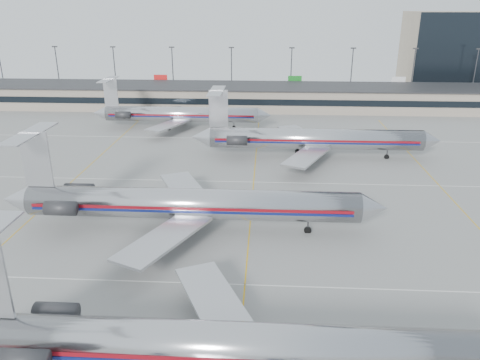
{
  "coord_description": "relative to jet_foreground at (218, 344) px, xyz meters",
  "views": [
    {
      "loc": [
        1.91,
        -31.8,
        27.68
      ],
      "look_at": [
        -1.61,
        29.0,
        4.5
      ],
      "focal_mm": 35.0,
      "sensor_mm": 36.0,
      "label": 1
    }
  ],
  "objects": [
    {
      "name": "ground",
      "position": [
        1.41,
        3.34,
        -3.48
      ],
      "size": [
        260.0,
        260.0,
        0.0
      ],
      "primitive_type": "plane",
      "color": "gray",
      "rests_on": "ground"
    },
    {
      "name": "apron_markings",
      "position": [
        1.41,
        13.34,
        -3.47
      ],
      "size": [
        160.0,
        0.15,
        0.02
      ],
      "primitive_type": "cube",
      "color": "silver",
      "rests_on": "ground"
    },
    {
      "name": "terminal",
      "position": [
        1.41,
        101.32,
        -0.32
      ],
      "size": [
        162.0,
        17.0,
        6.25
      ],
      "color": "gray",
      "rests_on": "ground"
    },
    {
      "name": "light_mast_row",
      "position": [
        1.41,
        115.34,
        5.1
      ],
      "size": [
        163.6,
        0.4,
        15.28
      ],
      "color": "#38383D",
      "rests_on": "ground"
    },
    {
      "name": "distant_building",
      "position": [
        63.41,
        131.34,
        9.02
      ],
      "size": [
        30.0,
        20.0,
        25.0
      ],
      "primitive_type": "cube",
      "color": "tan",
      "rests_on": "ground"
    },
    {
      "name": "jet_foreground",
      "position": [
        0.0,
        0.0,
        0.0
      ],
      "size": [
        45.81,
        26.97,
        11.99
      ],
      "color": "#BBBBC0",
      "rests_on": "ground"
    },
    {
      "name": "jet_second_row",
      "position": [
        -6.94,
        25.61,
        0.27
      ],
      "size": [
        49.39,
        29.08,
        12.93
      ],
      "color": "#BBBBC0",
      "rests_on": "ground"
    },
    {
      "name": "jet_third_row",
      "position": [
        11.58,
        57.09,
        0.23
      ],
      "size": [
        46.74,
        28.75,
        12.78
      ],
      "color": "#BBBBC0",
      "rests_on": "ground"
    },
    {
      "name": "jet_back_row",
      "position": [
        -17.35,
        77.84,
        -0.15
      ],
      "size": [
        41.96,
        25.81,
        11.47
      ],
      "color": "#BBBBC0",
      "rests_on": "ground"
    }
  ]
}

